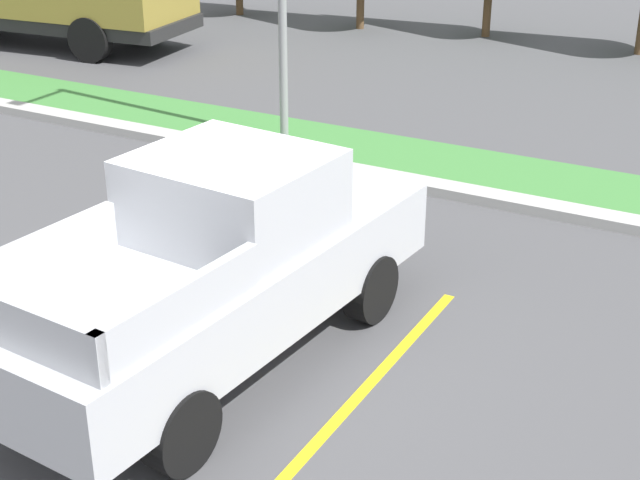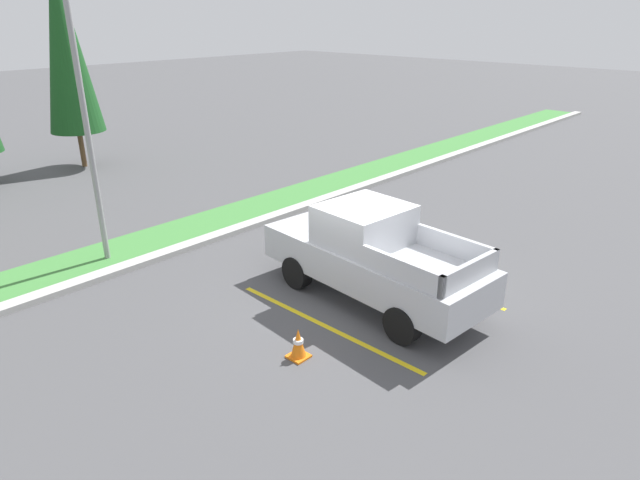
# 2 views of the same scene
# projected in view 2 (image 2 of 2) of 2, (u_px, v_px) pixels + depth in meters

# --- Properties ---
(ground_plane) EXTENTS (120.00, 120.00, 0.00)m
(ground_plane) POSITION_uv_depth(u_px,v_px,m) (350.00, 299.00, 12.19)
(ground_plane) COLOR #4C4C4F
(parking_line_near) EXTENTS (0.12, 4.80, 0.01)m
(parking_line_near) POSITION_uv_depth(u_px,v_px,m) (324.00, 326.00, 11.16)
(parking_line_near) COLOR yellow
(parking_line_near) RESTS_ON ground
(parking_line_far) EXTENTS (0.12, 4.80, 0.01)m
(parking_line_far) POSITION_uv_depth(u_px,v_px,m) (411.00, 276.00, 13.26)
(parking_line_far) COLOR yellow
(parking_line_far) RESTS_ON ground
(curb_strip) EXTENTS (56.00, 0.40, 0.15)m
(curb_strip) POSITION_uv_depth(u_px,v_px,m) (212.00, 238.00, 15.30)
(curb_strip) COLOR #B2B2AD
(curb_strip) RESTS_ON ground
(grass_median) EXTENTS (56.00, 1.80, 0.06)m
(grass_median) POSITION_uv_depth(u_px,v_px,m) (189.00, 229.00, 16.01)
(grass_median) COLOR #42843D
(grass_median) RESTS_ON ground
(pickup_truck_main) EXTENTS (2.32, 5.36, 2.10)m
(pickup_truck_main) POSITION_uv_depth(u_px,v_px,m) (372.00, 255.00, 11.84)
(pickup_truck_main) COLOR black
(pickup_truck_main) RESTS_ON ground
(street_light) EXTENTS (0.24, 1.49, 7.39)m
(street_light) POSITION_uv_depth(u_px,v_px,m) (83.00, 90.00, 12.42)
(street_light) COLOR gray
(street_light) RESTS_ON ground
(cypress_tree_right_inner) EXTENTS (2.09, 2.09, 8.05)m
(cypress_tree_right_inner) POSITION_uv_depth(u_px,v_px,m) (65.00, 44.00, 20.87)
(cypress_tree_right_inner) COLOR brown
(cypress_tree_right_inner) RESTS_ON ground
(traffic_cone) EXTENTS (0.36, 0.36, 0.60)m
(traffic_cone) POSITION_uv_depth(u_px,v_px,m) (298.00, 344.00, 10.03)
(traffic_cone) COLOR orange
(traffic_cone) RESTS_ON ground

